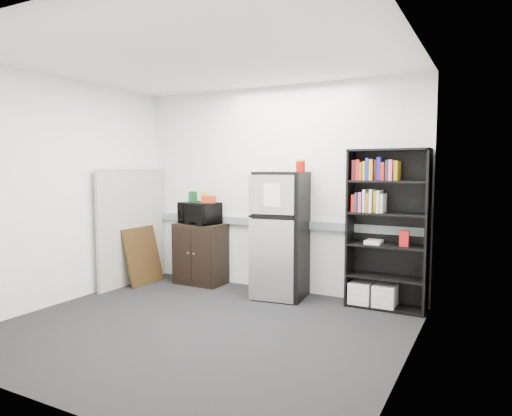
# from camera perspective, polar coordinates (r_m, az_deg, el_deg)

# --- Properties ---
(floor) EXTENTS (4.00, 4.00, 0.00)m
(floor) POSITION_cam_1_polar(r_m,az_deg,el_deg) (4.85, -6.96, -14.66)
(floor) COLOR black
(floor) RESTS_ON ground
(wall_back) EXTENTS (4.00, 0.02, 2.70)m
(wall_back) POSITION_cam_1_polar(r_m,az_deg,el_deg) (6.10, 2.34, 2.36)
(wall_back) COLOR white
(wall_back) RESTS_ON floor
(wall_right) EXTENTS (0.02, 3.50, 2.70)m
(wall_right) POSITION_cam_1_polar(r_m,az_deg,el_deg) (3.81, 18.35, 0.52)
(wall_right) COLOR white
(wall_right) RESTS_ON floor
(wall_left) EXTENTS (0.02, 3.50, 2.70)m
(wall_left) POSITION_cam_1_polar(r_m,az_deg,el_deg) (5.96, -23.11, 1.90)
(wall_left) COLOR white
(wall_left) RESTS_ON floor
(ceiling) EXTENTS (4.00, 3.50, 0.02)m
(ceiling) POSITION_cam_1_polar(r_m,az_deg,el_deg) (4.70, -7.33, 18.12)
(ceiling) COLOR white
(ceiling) RESTS_ON wall_back
(electrical_raceway) EXTENTS (3.92, 0.05, 0.10)m
(electrical_raceway) POSITION_cam_1_polar(r_m,az_deg,el_deg) (6.11, 2.21, -1.88)
(electrical_raceway) COLOR gray
(electrical_raceway) RESTS_ON wall_back
(wall_note) EXTENTS (0.14, 0.00, 0.10)m
(wall_note) POSITION_cam_1_polar(r_m,az_deg,el_deg) (6.24, -0.58, 4.26)
(wall_note) COLOR white
(wall_note) RESTS_ON wall_back
(bookshelf) EXTENTS (0.90, 0.34, 1.85)m
(bookshelf) POSITION_cam_1_polar(r_m,az_deg,el_deg) (5.47, 15.89, -2.11)
(bookshelf) COLOR black
(bookshelf) RESTS_ON floor
(cubicle_partition) EXTENTS (0.06, 1.30, 1.62)m
(cubicle_partition) POSITION_cam_1_polar(r_m,az_deg,el_deg) (6.66, -15.18, -2.23)
(cubicle_partition) COLOR #9F998D
(cubicle_partition) RESTS_ON floor
(cabinet) EXTENTS (0.68, 0.46, 0.86)m
(cabinet) POSITION_cam_1_polar(r_m,az_deg,el_deg) (6.51, -6.95, -5.69)
(cabinet) COLOR black
(cabinet) RESTS_ON floor
(microwave) EXTENTS (0.60, 0.46, 0.30)m
(microwave) POSITION_cam_1_polar(r_m,az_deg,el_deg) (6.41, -7.09, -0.63)
(microwave) COLOR black
(microwave) RESTS_ON cabinet
(snack_box_a) EXTENTS (0.08, 0.06, 0.15)m
(snack_box_a) POSITION_cam_1_polar(r_m,az_deg,el_deg) (6.52, -8.09, 1.43)
(snack_box_a) COLOR #175229
(snack_box_a) RESTS_ON microwave
(snack_box_b) EXTENTS (0.08, 0.07, 0.15)m
(snack_box_b) POSITION_cam_1_polar(r_m,az_deg,el_deg) (6.49, -7.73, 1.42)
(snack_box_b) COLOR #0D3B14
(snack_box_b) RESTS_ON microwave
(snack_box_c) EXTENTS (0.08, 0.06, 0.14)m
(snack_box_c) POSITION_cam_1_polar(r_m,az_deg,el_deg) (6.39, -6.52, 1.34)
(snack_box_c) COLOR gold
(snack_box_c) RESTS_ON microwave
(snack_bag) EXTENTS (0.19, 0.11, 0.10)m
(snack_bag) POSITION_cam_1_polar(r_m,az_deg,el_deg) (6.29, -5.93, 1.10)
(snack_bag) COLOR red
(snack_bag) RESTS_ON microwave
(refrigerator) EXTENTS (0.66, 0.69, 1.59)m
(refrigerator) POSITION_cam_1_polar(r_m,az_deg,el_deg) (5.74, 3.19, -3.40)
(refrigerator) COLOR black
(refrigerator) RESTS_ON floor
(coffee_can) EXTENTS (0.12, 0.12, 0.17)m
(coffee_can) POSITION_cam_1_polar(r_m,az_deg,el_deg) (5.72, 5.58, 5.37)
(coffee_can) COLOR #A30D07
(coffee_can) RESTS_ON refrigerator
(framed_poster) EXTENTS (0.23, 0.63, 0.80)m
(framed_poster) POSITION_cam_1_polar(r_m,az_deg,el_deg) (6.68, -13.96, -5.72)
(framed_poster) COLOR black
(framed_poster) RESTS_ON floor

